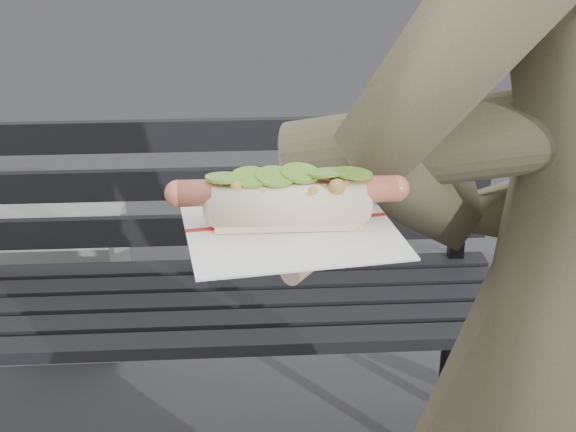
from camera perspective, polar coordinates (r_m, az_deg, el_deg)
name	(u,v)px	position (r m, az deg, el deg)	size (l,w,h in m)	color
park_bench	(197,270)	(2.01, -6.46, -3.85)	(1.50, 0.44, 0.88)	black
held_hotdog	(467,153)	(0.83, 12.60, 4.42)	(0.62, 0.32, 0.20)	#494530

